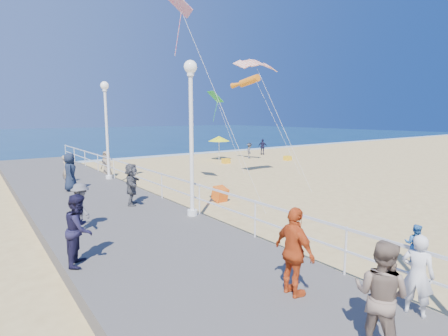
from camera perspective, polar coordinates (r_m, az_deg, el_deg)
ground at (r=15.94m, az=11.64°, el=-5.77°), size 160.00×160.00×0.00m
ocean at (r=76.28m, az=-27.59°, el=4.64°), size 160.00×90.00×0.05m
surf_line at (r=33.12m, az=-15.62°, el=1.51°), size 160.00×1.20×0.04m
boardwalk at (r=11.66m, az=-14.39°, el=-10.18°), size 5.00×44.00×0.40m
railing at (r=12.45m, az=-4.04°, el=-3.72°), size 0.05×42.00×0.55m
lamp_post_mid at (r=12.02m, az=-5.38°, el=7.41°), size 0.44×0.44×5.32m
lamp_post_far at (r=20.27m, az=-18.67°, el=7.44°), size 0.44×0.44×5.32m
woman_holding_toddler at (r=7.20m, az=29.04°, el=-15.03°), size 0.47×0.61×1.47m
toddler_held at (r=7.22m, az=28.74°, el=-10.86°), size 0.36×0.41×0.73m
spectator_1 at (r=5.98m, az=24.26°, el=-18.43°), size 0.76×0.91×1.70m
spectator_2 at (r=11.56m, az=-22.32°, el=-5.89°), size 0.65×1.01×1.47m
spectator_3 at (r=7.07m, az=11.43°, el=-13.27°), size 0.53×1.07×1.76m
spectator_4 at (r=17.78m, az=-23.83°, el=-0.61°), size 0.79×1.00×1.78m
spectator_5 at (r=14.17m, az=-14.85°, el=-2.58°), size 1.13×1.59×1.65m
spectator_6 at (r=19.91m, az=-24.37°, el=-0.20°), size 0.55×0.63×1.46m
spectator_7 at (r=8.99m, az=-22.55°, el=-9.23°), size 0.96×1.03×1.69m
beach_walker_a at (r=32.12m, az=4.17°, el=2.84°), size 0.96×1.08×1.45m
beach_walker_b at (r=35.33m, az=6.33°, el=3.45°), size 0.87×0.98×1.59m
beach_walker_c at (r=23.35m, az=-18.61°, el=0.58°), size 0.87×0.98×1.68m
box_kite at (r=15.93m, az=-0.64°, el=-4.49°), size 0.59×0.74×0.74m
beach_umbrella at (r=30.55m, az=-0.83°, el=4.81°), size 1.90×1.90×2.14m
beach_chair_left at (r=28.77m, az=0.32°, el=1.15°), size 0.55×0.55×0.40m
beach_chair_right at (r=31.27m, az=10.34°, el=1.61°), size 0.55×0.55×0.40m
kite_parafoil at (r=20.78m, az=5.37°, el=16.80°), size 2.78×0.94×0.65m
kite_windsock at (r=27.74m, az=4.17°, el=14.01°), size 1.06×2.99×1.15m
kite_diamond_green at (r=28.38m, az=-1.43°, el=11.55°), size 1.17×1.43×0.87m
kite_diamond_redwhite at (r=16.78m, az=-7.57°, el=25.27°), size 1.49×1.70×0.95m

